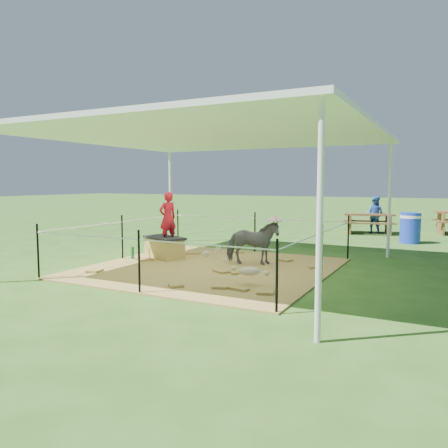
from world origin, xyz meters
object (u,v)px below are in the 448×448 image
at_px(woman, 168,213).
at_px(trash_barrel, 410,228).
at_px(pony, 252,243).
at_px(distant_person, 375,214).
at_px(green_bottle, 132,253).
at_px(picnic_table_near, 369,224).
at_px(foal, 250,269).
at_px(straw_bale, 165,248).

height_order(woman, trash_barrel, woman).
xyz_separation_m(pony, distant_person, (1.32, 7.42, 0.14)).
bearing_deg(woman, green_bottle, -31.75).
bearing_deg(distant_person, pony, 97.40).
distance_m(green_bottle, trash_barrel, 7.83).
xyz_separation_m(green_bottle, distant_person, (3.97, 8.01, 0.47)).
distance_m(green_bottle, picnic_table_near, 8.60).
bearing_deg(foal, pony, 88.29).
distance_m(trash_barrel, picnic_table_near, 2.40).
relative_size(green_bottle, distant_person, 0.21).
xyz_separation_m(woman, foal, (2.68, -1.53, -0.74)).
relative_size(straw_bale, woman, 0.83).
bearing_deg(distant_person, picnic_table_near, 81.06).
bearing_deg(woman, distant_person, 179.82).
relative_size(green_bottle, picnic_table_near, 0.17).
relative_size(woman, green_bottle, 4.32).
bearing_deg(trash_barrel, straw_bale, -131.47).
height_order(woman, distant_person, woman).
height_order(pony, picnic_table_near, pony).
height_order(straw_bale, woman, woman).
bearing_deg(distant_person, woman, 83.78).
height_order(foal, trash_barrel, trash_barrel).
bearing_deg(trash_barrel, distant_person, 120.20).
bearing_deg(straw_bale, distant_person, 65.63).
distance_m(woman, picnic_table_near, 7.95).
xyz_separation_m(woman, picnic_table_near, (3.17, 7.26, -0.70)).
height_order(straw_bale, pony, pony).
bearing_deg(picnic_table_near, woman, -128.85).
height_order(woman, pony, woman).
relative_size(picnic_table_near, distant_person, 1.28).
bearing_deg(trash_barrel, picnic_table_near, 126.87).
xyz_separation_m(straw_bale, distant_person, (3.42, 7.56, 0.39)).
xyz_separation_m(straw_bale, trash_barrel, (4.71, 5.34, 0.19)).
bearing_deg(woman, picnic_table_near, 179.94).
xyz_separation_m(straw_bale, pony, (2.10, 0.14, 0.24)).
bearing_deg(pony, woman, 71.65).
relative_size(woman, picnic_table_near, 0.71).
distance_m(pony, foal, 1.82).
bearing_deg(straw_bale, picnic_table_near, 65.72).
bearing_deg(foal, straw_bale, 127.26).
bearing_deg(pony, foal, 179.81).
relative_size(straw_bale, picnic_table_near, 0.60).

